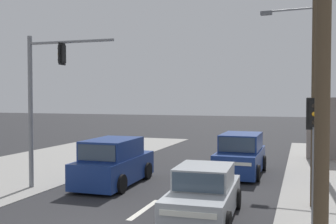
{
  "coord_description": "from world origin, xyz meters",
  "views": [
    {
      "loc": [
        4.73,
        -8.5,
        3.55
      ],
      "look_at": [
        0.46,
        4.0,
        3.09
      ],
      "focal_mm": 42.0,
      "sensor_mm": 36.0,
      "label": 1
    }
  ],
  "objects_px": {
    "pedestal_signal_right_kerb": "(315,141)",
    "sedan_oncoming_mid": "(204,195)",
    "traffic_signal_mast": "(42,91)",
    "suv_receding_far": "(241,155)",
    "utility_pole_midground_right": "(312,37)",
    "utility_pole_background_right": "(319,50)",
    "suv_oncoming_near": "(114,163)"
  },
  "relations": [
    {
      "from": "pedestal_signal_right_kerb",
      "to": "sedan_oncoming_mid",
      "type": "xyz_separation_m",
      "value": [
        -3.04,
        0.21,
        -1.71
      ]
    },
    {
      "from": "traffic_signal_mast",
      "to": "suv_receding_far",
      "type": "xyz_separation_m",
      "value": [
        6.93,
        5.48,
        -2.95
      ]
    },
    {
      "from": "utility_pole_midground_right",
      "to": "traffic_signal_mast",
      "type": "bearing_deg",
      "value": -176.45
    },
    {
      "from": "utility_pole_midground_right",
      "to": "traffic_signal_mast",
      "type": "relative_size",
      "value": 1.72
    },
    {
      "from": "utility_pole_background_right",
      "to": "pedestal_signal_right_kerb",
      "type": "distance_m",
      "value": 9.86
    },
    {
      "from": "traffic_signal_mast",
      "to": "pedestal_signal_right_kerb",
      "type": "xyz_separation_m",
      "value": [
        9.95,
        -1.91,
        -1.42
      ]
    },
    {
      "from": "pedestal_signal_right_kerb",
      "to": "sedan_oncoming_mid",
      "type": "relative_size",
      "value": 0.83
    },
    {
      "from": "pedestal_signal_right_kerb",
      "to": "sedan_oncoming_mid",
      "type": "bearing_deg",
      "value": 176.01
    },
    {
      "from": "utility_pole_midground_right",
      "to": "suv_oncoming_near",
      "type": "xyz_separation_m",
      "value": [
        -7.58,
        0.93,
        -4.65
      ]
    },
    {
      "from": "utility_pole_background_right",
      "to": "suv_oncoming_near",
      "type": "bearing_deg",
      "value": -144.27
    },
    {
      "from": "suv_receding_far",
      "to": "utility_pole_background_right",
      "type": "bearing_deg",
      "value": 28.26
    },
    {
      "from": "pedestal_signal_right_kerb",
      "to": "sedan_oncoming_mid",
      "type": "distance_m",
      "value": 3.5
    },
    {
      "from": "traffic_signal_mast",
      "to": "pedestal_signal_right_kerb",
      "type": "distance_m",
      "value": 10.23
    },
    {
      "from": "sedan_oncoming_mid",
      "to": "suv_oncoming_near",
      "type": "bearing_deg",
      "value": 144.76
    },
    {
      "from": "suv_oncoming_near",
      "to": "utility_pole_midground_right",
      "type": "bearing_deg",
      "value": -6.96
    },
    {
      "from": "suv_oncoming_near",
      "to": "suv_receding_far",
      "type": "xyz_separation_m",
      "value": [
        4.61,
        3.94,
        0.0
      ]
    },
    {
      "from": "utility_pole_midground_right",
      "to": "traffic_signal_mast",
      "type": "height_order",
      "value": "utility_pole_midground_right"
    },
    {
      "from": "utility_pole_background_right",
      "to": "suv_receding_far",
      "type": "bearing_deg",
      "value": -151.74
    },
    {
      "from": "utility_pole_background_right",
      "to": "traffic_signal_mast",
      "type": "xyz_separation_m",
      "value": [
        -10.35,
        -7.31,
        -2.03
      ]
    },
    {
      "from": "pedestal_signal_right_kerb",
      "to": "suv_oncoming_near",
      "type": "bearing_deg",
      "value": 155.64
    },
    {
      "from": "utility_pole_background_right",
      "to": "suv_receding_far",
      "type": "distance_m",
      "value": 6.31
    },
    {
      "from": "utility_pole_midground_right",
      "to": "utility_pole_background_right",
      "type": "height_order",
      "value": "utility_pole_background_right"
    },
    {
      "from": "utility_pole_midground_right",
      "to": "suv_oncoming_near",
      "type": "distance_m",
      "value": 8.94
    },
    {
      "from": "utility_pole_midground_right",
      "to": "utility_pole_background_right",
      "type": "relative_size",
      "value": 0.94
    },
    {
      "from": "suv_oncoming_near",
      "to": "suv_receding_far",
      "type": "height_order",
      "value": "same"
    },
    {
      "from": "suv_oncoming_near",
      "to": "pedestal_signal_right_kerb",
      "type": "bearing_deg",
      "value": -24.36
    },
    {
      "from": "pedestal_signal_right_kerb",
      "to": "suv_receding_far",
      "type": "relative_size",
      "value": 0.78
    },
    {
      "from": "utility_pole_background_right",
      "to": "sedan_oncoming_mid",
      "type": "distance_m",
      "value": 10.94
    },
    {
      "from": "suv_receding_far",
      "to": "sedan_oncoming_mid",
      "type": "bearing_deg",
      "value": -90.2
    },
    {
      "from": "utility_pole_background_right",
      "to": "pedestal_signal_right_kerb",
      "type": "xyz_separation_m",
      "value": [
        -0.4,
        -9.23,
        -3.44
      ]
    },
    {
      "from": "traffic_signal_mast",
      "to": "suv_receding_far",
      "type": "relative_size",
      "value": 1.32
    },
    {
      "from": "utility_pole_midground_right",
      "to": "sedan_oncoming_mid",
      "type": "bearing_deg",
      "value": -142.33
    }
  ]
}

